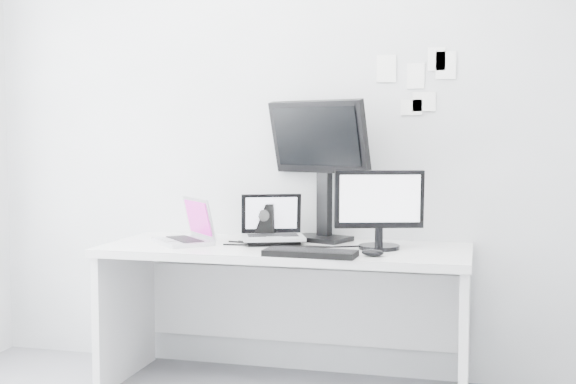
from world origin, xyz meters
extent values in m
plane|color=silver|center=(0.00, 1.60, 1.35)|extent=(3.60, 0.00, 3.60)
cube|color=silver|center=(0.00, 1.25, 0.36)|extent=(1.80, 0.70, 0.73)
cube|color=silver|center=(-0.53, 1.21, 0.85)|extent=(0.40, 0.40, 0.24)
cube|color=black|center=(-0.14, 1.42, 0.83)|extent=(0.13, 0.13, 0.20)
cube|color=#9FA1A6|center=(-0.08, 1.30, 0.86)|extent=(0.37, 0.33, 0.26)
cube|color=black|center=(0.13, 1.48, 1.10)|extent=(0.58, 0.38, 0.75)
cube|color=black|center=(0.46, 1.27, 0.93)|extent=(0.47, 0.32, 0.39)
cube|color=black|center=(0.19, 0.98, 0.74)|extent=(0.43, 0.17, 0.03)
ellipsoid|color=black|center=(0.46, 1.04, 0.75)|extent=(0.11, 0.08, 0.03)
cube|color=white|center=(0.45, 1.59, 1.62)|extent=(0.10, 0.00, 0.14)
cube|color=white|center=(0.60, 1.59, 1.58)|extent=(0.09, 0.00, 0.13)
cube|color=white|center=(0.75, 1.59, 1.63)|extent=(0.10, 0.00, 0.14)
cube|color=white|center=(0.58, 1.59, 1.42)|extent=(0.11, 0.00, 0.08)
cube|color=white|center=(0.70, 1.59, 1.66)|extent=(0.09, 0.00, 0.12)
cube|color=white|center=(0.64, 1.59, 1.45)|extent=(0.12, 0.00, 0.10)
camera|label=1|loc=(0.92, -2.28, 1.26)|focal=46.44mm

